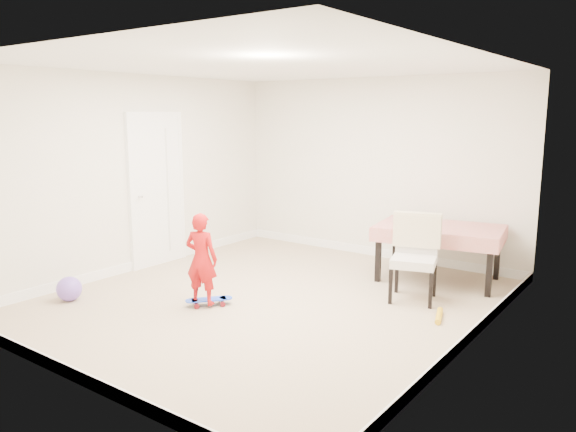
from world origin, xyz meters
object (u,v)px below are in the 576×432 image
Objects in this scene: child at (202,262)px; balloon at (69,289)px; dining_table at (438,253)px; dining_chair at (414,258)px; skateboard at (209,302)px.

child reaches higher than balloon.
child is (-1.71, -2.47, 0.15)m from dining_table.
dining_chair is (0.06, -0.90, 0.14)m from dining_table.
child is 1.59m from balloon.
dining_table is 1.49× the size of child.
balloon is at bearing -159.81° from dining_chair.
skateboard is 0.47m from child.
child is at bearing -165.20° from skateboard.
dining_table is at bearing 46.42° from balloon.
balloon is at bearing -142.93° from dining_table.
dining_chair reaches higher than balloon.
child reaches higher than dining_table.
dining_table is at bearing 77.58° from dining_chair.
dining_table reaches higher than balloon.
dining_table is 2.92× the size of skateboard.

